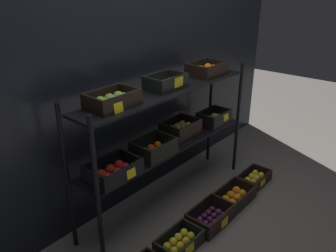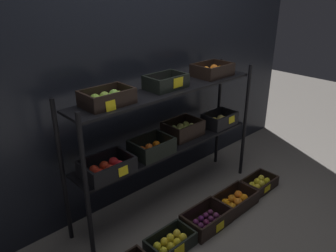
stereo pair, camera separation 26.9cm
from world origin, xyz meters
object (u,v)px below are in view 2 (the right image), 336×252
at_px(crate_ground_lemon, 171,243).
at_px(crate_ground_orange, 235,201).
at_px(crate_ground_plum, 206,221).
at_px(crate_ground_rightmost_lemon, 259,184).
at_px(display_rack, 168,121).

relative_size(crate_ground_lemon, crate_ground_orange, 0.93).
relative_size(crate_ground_plum, crate_ground_rightmost_lemon, 1.12).
height_order(display_rack, crate_ground_rightmost_lemon, display_rack).
distance_m(crate_ground_lemon, crate_ground_rightmost_lemon, 1.15).
bearing_deg(crate_ground_rightmost_lemon, display_rack, 149.89).
relative_size(crate_ground_plum, crate_ground_orange, 1.00).
relative_size(crate_ground_lemon, crate_ground_rightmost_lemon, 1.04).
bearing_deg(display_rack, crate_ground_lemon, -131.07).
distance_m(crate_ground_orange, crate_ground_rightmost_lemon, 0.39).
bearing_deg(display_rack, crate_ground_orange, -50.04).
xyz_separation_m(display_rack, crate_ground_orange, (0.38, -0.45, -0.72)).
bearing_deg(crate_ground_lemon, crate_ground_rightmost_lemon, -0.28).
bearing_deg(crate_ground_lemon, display_rack, 48.93).
relative_size(crate_ground_orange, crate_ground_rightmost_lemon, 1.12).
xyz_separation_m(crate_ground_plum, crate_ground_orange, (0.38, 0.00, 0.00)).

